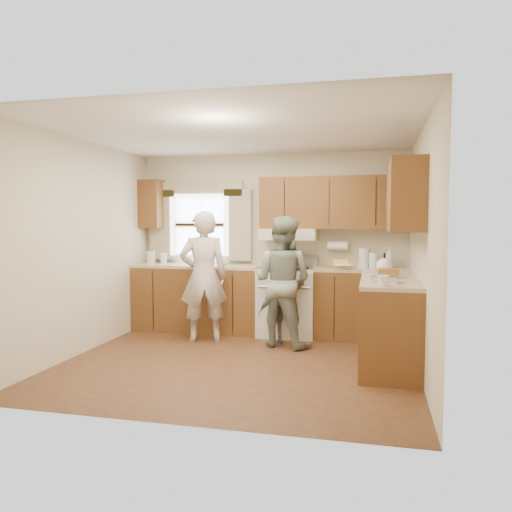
% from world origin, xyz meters
% --- Properties ---
extents(room, '(3.80, 3.80, 3.80)m').
position_xyz_m(room, '(0.00, 0.00, 1.25)').
color(room, '#432614').
rests_on(room, ground).
extents(kitchen_fixtures, '(3.80, 2.25, 2.15)m').
position_xyz_m(kitchen_fixtures, '(0.61, 1.08, 0.84)').
color(kitchen_fixtures, '#47280F').
rests_on(kitchen_fixtures, ground).
extents(stove, '(0.76, 0.67, 1.07)m').
position_xyz_m(stove, '(0.30, 1.44, 0.47)').
color(stove, silver).
rests_on(stove, ground).
extents(woman_left, '(0.72, 0.59, 1.68)m').
position_xyz_m(woman_left, '(-0.70, 0.85, 0.84)').
color(woman_left, beige).
rests_on(woman_left, ground).
extents(woman_right, '(0.93, 0.81, 1.61)m').
position_xyz_m(woman_right, '(0.33, 0.85, 0.81)').
color(woman_right, '#2C4638').
rests_on(woman_right, ground).
extents(child, '(0.48, 0.26, 0.78)m').
position_xyz_m(child, '(0.25, 0.85, 0.39)').
color(child, gray).
rests_on(child, ground).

